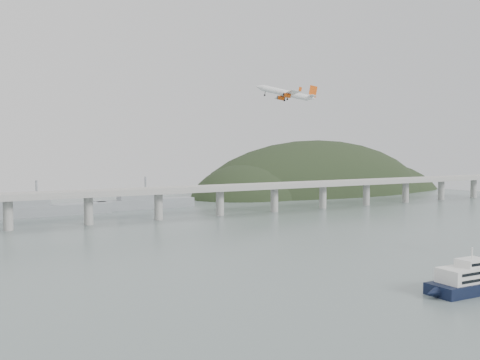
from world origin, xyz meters
TOP-DOWN VIEW (x-y plane):
  - ground at (0.00, 0.00)m, footprint 900.00×900.00m
  - bridge at (-1.15, 200.00)m, footprint 800.00×22.00m
  - headland at (285.18, 331.75)m, footprint 365.00×155.00m
  - airliner at (31.53, 61.55)m, footprint 31.95×29.61m

SIDE VIEW (x-z plane):
  - headland at x=285.18m, z-range -97.34..58.66m
  - ground at x=0.00m, z-range 0.00..0.00m
  - bridge at x=-1.15m, z-range 5.70..29.60m
  - airliner at x=31.53m, z-range 74.04..82.67m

